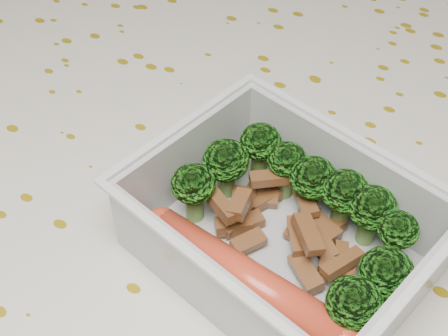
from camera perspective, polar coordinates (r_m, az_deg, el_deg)
The scene contains 6 objects.
dining_table at distance 0.47m, azimuth 0.67°, elevation -9.13°, with size 1.40×0.90×0.75m.
tablecloth at distance 0.43m, azimuth 0.73°, elevation -5.33°, with size 1.46×0.96×0.19m.
lunch_container at distance 0.35m, azimuth 5.29°, elevation -6.30°, with size 0.18×0.15×0.06m.
broccoli_florets at distance 0.35m, azimuth 7.94°, elevation -3.34°, with size 0.14×0.10×0.04m.
meat_pile at distance 0.37m, azimuth 5.56°, elevation -5.30°, with size 0.10×0.06×0.03m.
sausage at distance 0.34m, azimuth 1.99°, elevation -10.17°, with size 0.14×0.03×0.02m.
Camera 1 is at (0.14, -0.23, 1.06)m, focal length 50.00 mm.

